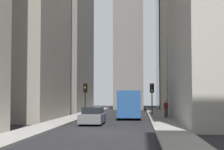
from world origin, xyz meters
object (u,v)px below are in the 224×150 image
(hatchback_grey, at_px, (93,116))
(delivery_truck, at_px, (130,104))
(discarded_bottle, at_px, (156,125))
(traffic_light_midblock, at_px, (152,92))
(pedestrian, at_px, (166,108))
(traffic_light_far_junction, at_px, (85,91))

(hatchback_grey, bearing_deg, delivery_truck, -19.37)
(hatchback_grey, height_order, discarded_bottle, hatchback_grey)
(traffic_light_midblock, height_order, pedestrian, traffic_light_midblock)
(delivery_truck, height_order, hatchback_grey, delivery_truck)
(discarded_bottle, bearing_deg, pedestrian, -7.60)
(hatchback_grey, height_order, traffic_light_far_junction, traffic_light_far_junction)
(traffic_light_far_junction, distance_m, pedestrian, 11.86)
(traffic_light_midblock, bearing_deg, traffic_light_far_junction, 83.71)
(discarded_bottle, bearing_deg, delivery_truck, 11.48)
(delivery_truck, distance_m, traffic_light_midblock, 6.84)
(traffic_light_midblock, bearing_deg, delivery_truck, 158.64)
(hatchback_grey, relative_size, pedestrian, 2.45)
(delivery_truck, xyz_separation_m, pedestrian, (0.01, -3.66, -0.36))
(traffic_light_far_junction, distance_m, discarded_bottle, 19.83)
(delivery_truck, bearing_deg, discarded_bottle, -168.52)
(traffic_light_far_junction, bearing_deg, hatchback_grey, -169.28)
(hatchback_grey, xyz_separation_m, discarded_bottle, (-2.92, -5.01, -0.42))
(hatchback_grey, bearing_deg, pedestrian, -39.03)
(hatchback_grey, bearing_deg, traffic_light_midblock, -20.25)
(delivery_truck, height_order, pedestrian, delivery_truck)
(traffic_light_midblock, distance_m, discarded_bottle, 17.32)
(hatchback_grey, bearing_deg, discarded_bottle, -120.23)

